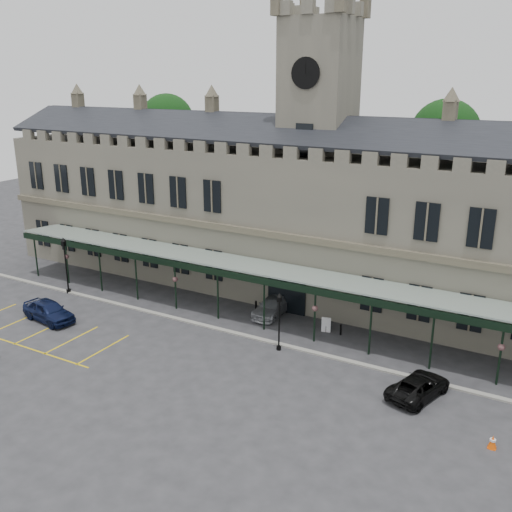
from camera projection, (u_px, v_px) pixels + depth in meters
The scene contains 17 objects.
ground at pixel (209, 372), 35.94m from camera, with size 140.00×140.00×0.00m, color #2D2D30.
station_building at pixel (315, 219), 47.20m from camera, with size 60.00×10.36×17.30m.
clock_tower at pixel (318, 138), 45.27m from camera, with size 5.60×5.60×24.80m.
canopy at pixel (266, 298), 41.42m from camera, with size 50.00×4.10×4.30m.
kerb at pixel (253, 337), 40.49m from camera, with size 60.00×0.40×0.12m, color gray.
parking_markings at pixel (37, 334), 41.24m from camera, with size 16.00×6.00×0.01m, color gold, non-canonical shape.
tree_behind_left at pixel (167, 123), 63.12m from camera, with size 6.00×6.00×16.00m.
tree_behind_mid at pixel (445, 136), 49.10m from camera, with size 6.00×6.00×16.00m.
lamp_post_left at pixel (65, 260), 48.11m from camera, with size 0.47×0.47×4.95m.
lamp_post_mid at pixel (279, 317), 38.06m from camera, with size 0.39×0.39×4.15m.
traffic_cone at pixel (493, 442), 28.46m from camera, with size 0.45×0.45×0.72m.
sign_board at pixel (326, 325), 41.31m from camera, with size 0.67×0.19×1.15m.
bollard_left at pixel (256, 306), 44.87m from camera, with size 0.17×0.17×0.93m, color black.
bollard_right at pixel (341, 330), 40.91m from camera, with size 0.14×0.14×0.82m, color black.
car_left_a at pixel (49, 311), 43.18m from camera, with size 1.92×4.76×1.62m, color #0C1435.
car_taxi at pixel (273, 306), 44.40m from camera, with size 1.90×4.68×1.36m, color #93959A.
car_van at pixel (419, 386), 33.03m from camera, with size 2.09×4.53×1.26m, color black.
Camera 1 is at (18.28, -26.50, 17.82)m, focal length 40.00 mm.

